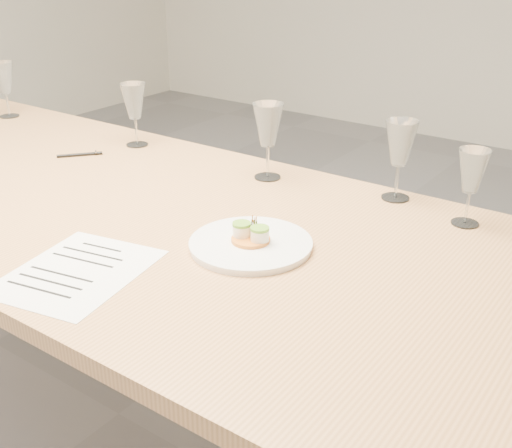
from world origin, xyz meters
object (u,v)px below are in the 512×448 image
Objects in this scene: dining_table at (97,216)px; wine_glass_1 at (134,102)px; wine_glass_4 at (472,173)px; wine_glass_2 at (268,127)px; wine_glass_0 at (4,79)px; ballpoint_pen at (80,155)px; wine_glass_3 at (400,145)px; recipe_sheet at (77,272)px; dinner_plate at (251,243)px.

dining_table is 11.85× the size of wine_glass_1.
wine_glass_1 reaches higher than wine_glass_4.
wine_glass_2 reaches higher than wine_glass_1.
wine_glass_2 reaches higher than wine_glass_0.
wine_glass_3 reaches higher than ballpoint_pen.
dining_table is 0.83m from wine_glass_3.
wine_glass_2 reaches higher than wine_glass_4.
wine_glass_0 is at bearing -179.02° from wine_glass_2.
wine_glass_2 is (0.00, 0.69, 0.15)m from recipe_sheet.
recipe_sheet is 0.77m from ballpoint_pen.
recipe_sheet is (0.31, -0.32, 0.07)m from dining_table.
wine_glass_1 is at bearing 115.87° from recipe_sheet.
wine_glass_4 is at bearing 39.80° from recipe_sheet.
dinner_plate is 0.84m from ballpoint_pen.
wine_glass_2 is at bearing 0.98° from wine_glass_0.
recipe_sheet is 0.70m from wine_glass_2.
wine_glass_1 is 1.09m from wine_glass_4.
dinner_plate reaches higher than recipe_sheet.
ballpoint_pen is at bearing -109.05° from wine_glass_1.
dinner_plate is 1.35× the size of wine_glass_1.
wine_glass_0 is (-0.59, 0.16, 0.14)m from ballpoint_pen.
ballpoint_pen is (-0.59, 0.51, 0.00)m from recipe_sheet.
recipe_sheet is 0.88m from wine_glass_1.
wine_glass_3 is (0.36, 0.75, 0.15)m from recipe_sheet.
dinner_plate is 1.45m from wine_glass_0.
wine_glass_4 is (1.74, 0.03, -0.01)m from wine_glass_0.
dining_table is 0.96m from wine_glass_0.
ballpoint_pen is 0.56× the size of wine_glass_1.
wine_glass_2 reaches higher than dining_table.
wine_glass_0 is 1.54m from wine_glass_3.
ballpoint_pen is at bearing 127.97° from recipe_sheet.
wine_glass_0 reaches higher than wine_glass_4.
dining_table is 0.34m from ballpoint_pen.
ballpoint_pen is 0.63m from wine_glass_2.
dinner_plate is 0.49m from wine_glass_3.
wine_glass_3 is at bearing 10.48° from wine_glass_2.
wine_glass_3 is at bearing 32.87° from dining_table.
wine_glass_0 reaches higher than wine_glass_1.
dining_table is at bearing 123.02° from recipe_sheet.
dining_table is 0.48m from wine_glass_1.
wine_glass_0 is 0.95× the size of wine_glass_2.
wine_glass_4 reaches higher than dining_table.
dinner_plate is (0.53, -0.02, 0.08)m from dining_table.
wine_glass_4 is at bearing 0.47° from wine_glass_1.
wine_glass_4 is (0.34, 0.40, 0.12)m from dinner_plate.
dining_table is 11.78× the size of wine_glass_0.
wine_glass_2 is 1.02× the size of wine_glass_3.
dinner_plate is at bearing -60.05° from wine_glass_2.
dinner_plate reaches higher than ballpoint_pen.
ballpoint_pen is 0.24m from wine_glass_1.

